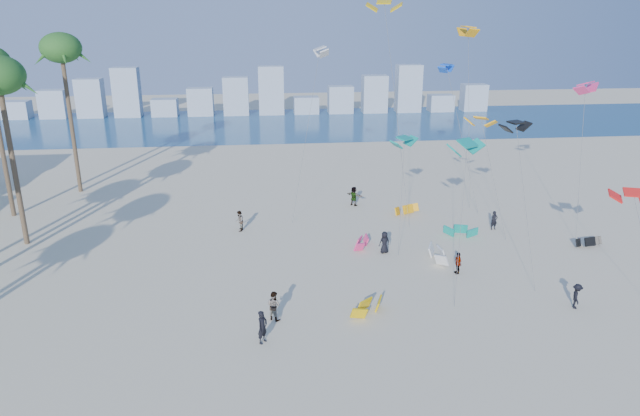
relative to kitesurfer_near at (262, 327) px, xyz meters
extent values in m
plane|color=navy|center=(1.17, 65.37, -0.95)|extent=(220.00, 220.00, 0.00)
imported|color=black|center=(0.00, 0.00, 0.00)|extent=(0.78, 0.83, 1.91)
imported|color=gray|center=(0.69, 2.47, -0.05)|extent=(1.11, 1.09, 1.80)
imported|color=black|center=(9.28, 11.54, -0.11)|extent=(0.93, 0.71, 1.70)
imported|color=gray|center=(13.58, 7.47, -0.17)|extent=(0.47, 0.95, 1.57)
imported|color=black|center=(19.14, 1.85, -0.15)|extent=(0.95, 1.19, 1.61)
imported|color=gray|center=(8.82, 22.96, -0.04)|extent=(1.59, 1.56, 1.82)
imported|color=black|center=(19.44, 15.45, -0.16)|extent=(0.63, 0.46, 1.60)
imported|color=gray|center=(-1.69, 17.36, -0.09)|extent=(0.75, 0.91, 1.74)
cylinder|color=#595959|center=(10.62, 12.35, 3.21)|extent=(0.81, 2.79, 8.33)
cylinder|color=#595959|center=(18.72, 14.77, 3.64)|extent=(1.63, 3.46, 9.21)
cylinder|color=#595959|center=(17.47, 6.44, 4.20)|extent=(0.58, 4.32, 10.33)
cylinder|color=#595959|center=(4.22, 20.92, 6.21)|extent=(2.90, 4.24, 14.34)
cylinder|color=#595959|center=(18.51, 21.96, 5.40)|extent=(2.30, 5.04, 12.73)
cylinder|color=#595959|center=(11.46, 18.11, 8.04)|extent=(2.30, 2.68, 18.00)
cylinder|color=#595959|center=(25.40, 13.94, 5.01)|extent=(1.11, 3.70, 11.93)
cylinder|color=#595959|center=(12.43, 4.47, 3.81)|extent=(1.32, 3.52, 9.54)
cylinder|color=#595959|center=(19.43, 23.14, 7.04)|extent=(0.11, 3.86, 16.00)
cylinder|color=brown|center=(-18.27, 16.37, 5.53)|extent=(0.40, 0.40, 12.98)
cylinder|color=brown|center=(-21.89, 23.37, 5.71)|extent=(0.40, 0.40, 13.34)
cylinder|color=brown|center=(-18.05, 30.37, 6.09)|extent=(0.40, 0.40, 14.10)
ellipsoid|color=#235B20|center=(-18.05, 30.37, 13.14)|extent=(3.80, 3.80, 2.85)
cube|color=#9EADBF|center=(-40.83, 75.37, 0.54)|extent=(4.40, 3.00, 3.00)
cube|color=#9EADBF|center=(-34.63, 75.37, 1.44)|extent=(4.40, 3.00, 4.80)
cube|color=#9EADBF|center=(-28.43, 75.37, 2.34)|extent=(4.40, 3.00, 6.60)
cube|color=#9EADBF|center=(-22.23, 75.37, 3.24)|extent=(4.40, 3.00, 8.40)
cube|color=#9EADBF|center=(-16.03, 75.37, 0.54)|extent=(4.40, 3.00, 3.00)
cube|color=#9EADBF|center=(-9.83, 75.37, 1.44)|extent=(4.40, 3.00, 4.80)
cube|color=#9EADBF|center=(-3.63, 75.37, 2.34)|extent=(4.40, 3.00, 6.60)
cube|color=#9EADBF|center=(2.57, 75.37, 3.24)|extent=(4.40, 3.00, 8.40)
cube|color=#9EADBF|center=(8.77, 75.37, 0.54)|extent=(4.40, 3.00, 3.00)
cube|color=#9EADBF|center=(14.97, 75.37, 1.44)|extent=(4.40, 3.00, 4.80)
cube|color=#9EADBF|center=(21.17, 75.37, 2.34)|extent=(4.40, 3.00, 6.60)
cube|color=#9EADBF|center=(27.37, 75.37, 3.24)|extent=(4.40, 3.00, 8.40)
cube|color=#9EADBF|center=(33.57, 75.37, 0.54)|extent=(4.40, 3.00, 3.00)
cube|color=#9EADBF|center=(39.77, 75.37, 1.44)|extent=(4.40, 3.00, 4.80)
camera|label=1|loc=(0.17, -27.78, 16.26)|focal=32.30mm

